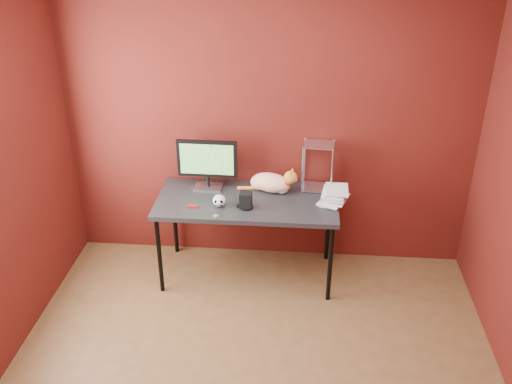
# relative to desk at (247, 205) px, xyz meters

# --- Properties ---
(room) EXTENTS (3.52, 3.52, 2.61)m
(room) POSITION_rel_desk_xyz_m (0.15, -1.37, 0.75)
(room) COLOR brown
(room) RESTS_ON ground
(desk) EXTENTS (1.50, 0.70, 0.75)m
(desk) POSITION_rel_desk_xyz_m (0.00, 0.00, 0.00)
(desk) COLOR black
(desk) RESTS_ON ground
(monitor) EXTENTS (0.51, 0.17, 0.44)m
(monitor) POSITION_rel_desk_xyz_m (-0.35, 0.18, 0.30)
(monitor) COLOR #B7B7BC
(monitor) RESTS_ON desk
(cat) EXTENTS (0.51, 0.28, 0.24)m
(cat) POSITION_rel_desk_xyz_m (0.19, 0.17, 0.13)
(cat) COLOR orange
(cat) RESTS_ON desk
(skull_mug) EXTENTS (0.10, 0.10, 0.10)m
(skull_mug) POSITION_rel_desk_xyz_m (-0.21, -0.13, 0.10)
(skull_mug) COLOR silver
(skull_mug) RESTS_ON desk
(speaker) EXTENTS (0.12, 0.12, 0.14)m
(speaker) POSITION_rel_desk_xyz_m (0.00, -0.14, 0.11)
(speaker) COLOR black
(speaker) RESTS_ON desk
(book_stack) EXTENTS (0.27, 0.30, 1.24)m
(book_stack) POSITION_rel_desk_xyz_m (0.63, 0.06, 0.67)
(book_stack) COLOR beige
(book_stack) RESTS_ON desk
(wire_rack) EXTENTS (0.26, 0.22, 0.42)m
(wire_rack) POSITION_rel_desk_xyz_m (0.58, 0.25, 0.26)
(wire_rack) COLOR #B7B7BC
(wire_rack) RESTS_ON desk
(pocket_knife) EXTENTS (0.09, 0.03, 0.02)m
(pocket_knife) POSITION_rel_desk_xyz_m (-0.43, -0.17, 0.06)
(pocket_knife) COLOR maroon
(pocket_knife) RESTS_ON desk
(black_gadget) EXTENTS (0.05, 0.04, 0.02)m
(black_gadget) POSITION_rel_desk_xyz_m (-0.04, -0.14, 0.06)
(black_gadget) COLOR black
(black_gadget) RESTS_ON desk
(washer) EXTENTS (0.04, 0.04, 0.00)m
(washer) POSITION_rel_desk_xyz_m (-0.22, -0.29, 0.05)
(washer) COLOR #B7B7BC
(washer) RESTS_ON desk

